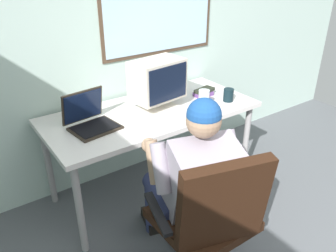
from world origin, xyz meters
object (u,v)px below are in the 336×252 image
at_px(laptop, 89,118).
at_px(book_stack, 204,92).
at_px(person_seated, 192,178).
at_px(crt_monitor, 157,81).
at_px(wine_glass, 204,95).
at_px(office_chair, 211,216).
at_px(desk_speaker, 178,84).
at_px(coffee_mug, 228,95).
at_px(desk, 152,118).

height_order(laptop, book_stack, laptop).
height_order(person_seated, book_stack, person_seated).
distance_m(person_seated, crt_monitor, 0.88).
relative_size(crt_monitor, wine_glass, 3.15).
distance_m(office_chair, wine_glass, 1.10).
relative_size(desk_speaker, coffee_mug, 1.65).
xyz_separation_m(person_seated, coffee_mug, (0.82, 0.55, 0.18)).
relative_size(crt_monitor, coffee_mug, 4.03).
distance_m(person_seated, book_stack, 1.07).
distance_m(laptop, book_stack, 1.05).
xyz_separation_m(desk, desk_speaker, (0.38, 0.17, 0.16)).
relative_size(office_chair, crt_monitor, 2.27).
bearing_deg(crt_monitor, coffee_mug, -20.16).
xyz_separation_m(crt_monitor, wine_glass, (0.33, -0.17, -0.14)).
bearing_deg(desk, person_seated, -104.63).
bearing_deg(wine_glass, laptop, 167.87).
height_order(person_seated, desk_speaker, person_seated).
distance_m(desk, desk_speaker, 0.45).
relative_size(person_seated, laptop, 3.39).
bearing_deg(crt_monitor, person_seated, -108.71).
height_order(desk, crt_monitor, crt_monitor).
bearing_deg(crt_monitor, desk_speaker, 27.94).
height_order(desk, person_seated, person_seated).
height_order(desk_speaker, coffee_mug, desk_speaker).
bearing_deg(desk, wine_glass, -23.97).
xyz_separation_m(laptop, wine_glass, (0.89, -0.19, 0.03)).
height_order(laptop, desk_speaker, laptop).
bearing_deg(coffee_mug, book_stack, 112.70).
relative_size(person_seated, wine_glass, 8.75).
distance_m(desk_speaker, book_stack, 0.24).
bearing_deg(laptop, office_chair, -76.41).
distance_m(crt_monitor, desk_speaker, 0.39).
height_order(desk, book_stack, book_stack).
bearing_deg(office_chair, laptop, 103.59).
distance_m(desk, book_stack, 0.55).
bearing_deg(person_seated, laptop, 111.77).
distance_m(person_seated, desk_speaker, 1.12).
height_order(crt_monitor, coffee_mug, crt_monitor).
distance_m(crt_monitor, wine_glass, 0.40).
bearing_deg(laptop, desk_speaker, 9.82).
xyz_separation_m(office_chair, wine_glass, (0.65, 0.84, 0.30)).
bearing_deg(wine_glass, desk_speaker, 90.38).
height_order(office_chair, crt_monitor, crt_monitor).
height_order(desk, laptop, laptop).
relative_size(wine_glass, book_stack, 0.70).
distance_m(wine_glass, book_stack, 0.24).
height_order(office_chair, desk_speaker, office_chair).
relative_size(wine_glass, desk_speaker, 0.77).
height_order(person_seated, crt_monitor, person_seated).
xyz_separation_m(crt_monitor, book_stack, (0.48, 0.00, -0.20)).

